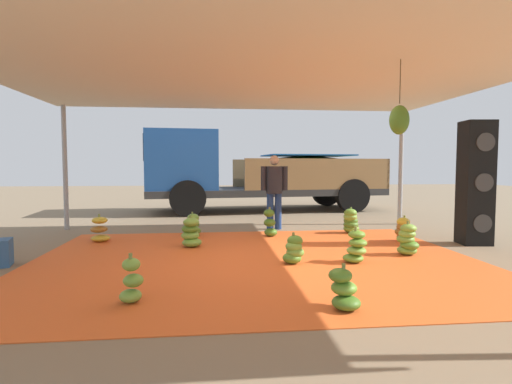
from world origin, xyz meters
TOP-DOWN VIEW (x-y plane):
  - ground_plane at (0.00, 3.00)m, footprint 40.00×40.00m
  - tarp_orange at (0.00, 0.00)m, footprint 6.49×5.05m
  - tent_canopy at (0.01, -0.09)m, footprint 8.00×7.00m
  - banana_bunch_0 at (-2.67, 1.72)m, footprint 0.44×0.42m
  - banana_bunch_1 at (0.63, -2.07)m, footprint 0.36×0.37m
  - banana_bunch_2 at (-1.00, 1.08)m, footprint 0.38×0.41m
  - banana_bunch_3 at (0.49, 1.95)m, footprint 0.35×0.35m
  - banana_bunch_4 at (2.19, 2.14)m, footprint 0.45×0.45m
  - banana_bunch_5 at (0.52, -0.25)m, footprint 0.40×0.38m
  - banana_bunch_6 at (2.37, 0.09)m, footprint 0.36×0.36m
  - banana_bunch_7 at (2.84, 1.17)m, footprint 0.42×0.41m
  - banana_bunch_8 at (1.40, -0.29)m, footprint 0.41×0.38m
  - banana_bunch_9 at (-1.01, 2.20)m, footprint 0.38×0.40m
  - banana_bunch_10 at (-1.43, -1.67)m, footprint 0.29×0.29m
  - cargo_truck_main at (0.66, 6.52)m, footprint 7.34×2.98m
  - worker_0 at (0.71, 2.86)m, footprint 0.59×0.36m
  - speaker_stack at (3.97, 0.82)m, footprint 0.54×0.51m

SIDE VIEW (x-z plane):
  - ground_plane at x=0.00m, z-range 0.00..0.00m
  - tarp_orange at x=0.00m, z-range 0.00..0.01m
  - banana_bunch_1 at x=0.63m, z-range -0.03..0.41m
  - banana_bunch_5 at x=0.52m, z-range -0.02..0.41m
  - banana_bunch_9 at x=-1.01m, z-range -0.02..0.44m
  - banana_bunch_7 at x=2.84m, z-range -0.02..0.45m
  - banana_bunch_0 at x=-2.67m, z-range -0.04..0.47m
  - banana_bunch_10 at x=-1.43m, z-range -0.04..0.46m
  - banana_bunch_8 at x=1.40m, z-range -0.04..0.48m
  - banana_bunch_6 at x=2.37m, z-range -0.03..0.50m
  - banana_bunch_2 at x=-1.00m, z-range -0.03..0.51m
  - banana_bunch_4 at x=2.19m, z-range -0.02..0.51m
  - banana_bunch_3 at x=0.49m, z-range -0.03..0.54m
  - worker_0 at x=0.71m, z-range 0.13..1.75m
  - speaker_stack at x=3.97m, z-range 0.00..2.17m
  - cargo_truck_main at x=0.66m, z-range -0.01..2.39m
  - tent_canopy at x=0.01m, z-range 1.29..4.04m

